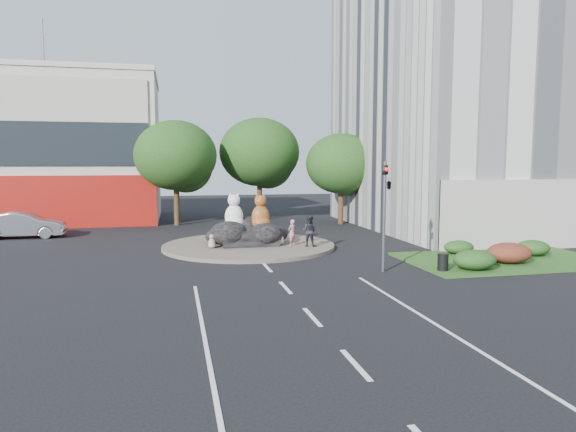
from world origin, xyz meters
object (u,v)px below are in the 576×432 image
kitten_calico (212,241)px  pedestrian_dark (309,231)px  pedestrian_pink (292,232)px  litter_bin (443,262)px  kitten_white (280,237)px  cat_white (234,211)px  cat_tabby (261,211)px  parked_car (24,225)px

kitten_calico → pedestrian_dark: 5.52m
pedestrian_pink → litter_bin: (5.13, -7.92, -0.44)m
kitten_calico → litter_bin: 12.56m
kitten_white → cat_white: bearing=150.5°
pedestrian_dark → kitten_white: bearing=-3.0°
cat_tabby → kitten_calico: bearing=-172.5°
kitten_calico → parked_car: 14.19m
cat_tabby → kitten_white: bearing=-35.7°
cat_white → cat_tabby: (1.51, -0.39, -0.02)m
cat_tabby → litter_bin: (6.79, -8.90, -1.63)m
kitten_calico → cat_tabby: bearing=19.7°
cat_white → cat_tabby: bearing=0.0°
pedestrian_dark → litter_bin: 8.48m
cat_white → pedestrian_pink: size_ratio=1.41×
kitten_calico → pedestrian_pink: 4.59m
cat_white → kitten_calico: 2.48m
parked_car → litter_bin: (21.44, -15.96, -0.35)m
kitten_white → cat_tabby: bearing=144.2°
cat_white → pedestrian_dark: bearing=-11.5°
kitten_calico → pedestrian_dark: bearing=-4.7°
cat_white → kitten_white: cat_white is taller
cat_white → pedestrian_dark: cat_white is taller
parked_car → kitten_calico: bearing=-124.8°
cat_tabby → pedestrian_dark: bearing=-42.1°
kitten_calico → pedestrian_pink: bearing=1.5°
kitten_calico → kitten_white: bearing=8.3°
cat_white → cat_tabby: 1.56m
cat_tabby → parked_car: cat_tabby is taller
cat_tabby → cat_white: bearing=155.3°
cat_tabby → parked_car: (-14.65, 7.06, -1.28)m
cat_tabby → parked_car: size_ratio=0.40×
kitten_calico → cat_white: bearing=45.2°
pedestrian_dark → cat_tabby: bearing=1.0°
kitten_white → pedestrian_pink: 0.84m
cat_white → parked_car: 14.79m
cat_white → pedestrian_pink: (3.17, -1.37, -1.21)m
kitten_calico → parked_car: bearing=147.8°
kitten_calico → litter_bin: kitten_calico is taller
cat_tabby → pedestrian_pink: bearing=-40.8°
cat_tabby → pedestrian_dark: 3.17m
cat_white → litter_bin: 12.57m
kitten_calico → kitten_white: 3.99m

